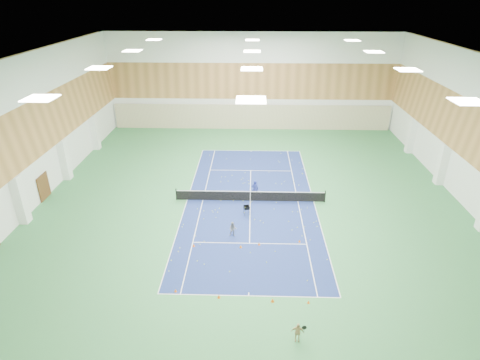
% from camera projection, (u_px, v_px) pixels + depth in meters
% --- Properties ---
extents(ground, '(40.00, 40.00, 0.00)m').
position_uv_depth(ground, '(250.00, 201.00, 34.68)').
color(ground, '#337741').
rests_on(ground, ground).
extents(room_shell, '(36.00, 40.00, 12.00)m').
position_uv_depth(room_shell, '(251.00, 135.00, 32.09)').
color(room_shell, white).
rests_on(room_shell, ground).
extents(wood_cladding, '(36.00, 40.00, 8.00)m').
position_uv_depth(wood_cladding, '(251.00, 111.00, 31.22)').
color(wood_cladding, '#B17A42').
rests_on(wood_cladding, room_shell).
extents(ceiling_light_grid, '(21.40, 25.40, 0.06)m').
position_uv_depth(ceiling_light_grid, '(252.00, 59.00, 29.53)').
color(ceiling_light_grid, white).
rests_on(ceiling_light_grid, room_shell).
extents(court_surface, '(10.97, 23.77, 0.01)m').
position_uv_depth(court_surface, '(250.00, 201.00, 34.68)').
color(court_surface, navy).
rests_on(court_surface, ground).
extents(tennis_balls_scatter, '(10.57, 22.77, 0.07)m').
position_uv_depth(tennis_balls_scatter, '(250.00, 200.00, 34.66)').
color(tennis_balls_scatter, '#B9D724').
rests_on(tennis_balls_scatter, ground).
extents(tennis_net, '(12.80, 0.10, 1.10)m').
position_uv_depth(tennis_net, '(250.00, 195.00, 34.44)').
color(tennis_net, black).
rests_on(tennis_net, ground).
extents(back_curtain, '(35.40, 0.16, 3.20)m').
position_uv_depth(back_curtain, '(252.00, 117.00, 51.79)').
color(back_curtain, '#C6B793').
rests_on(back_curtain, ground).
extents(door_left_b, '(0.08, 1.80, 2.20)m').
position_uv_depth(door_left_b, '(44.00, 187.00, 34.70)').
color(door_left_b, '#593319').
rests_on(door_left_b, ground).
extents(coach, '(0.65, 0.46, 1.69)m').
position_uv_depth(coach, '(255.00, 189.00, 34.84)').
color(coach, navy).
rests_on(coach, ground).
extents(child_court, '(0.59, 0.47, 1.16)m').
position_uv_depth(child_court, '(233.00, 229.00, 29.56)').
color(child_court, gray).
rests_on(child_court, ground).
extents(child_apron, '(0.70, 0.36, 1.15)m').
position_uv_depth(child_apron, '(297.00, 332.00, 20.71)').
color(child_apron, tan).
rests_on(child_apron, ground).
extents(ball_cart, '(0.59, 0.59, 0.82)m').
position_uv_depth(ball_cart, '(247.00, 210.00, 32.40)').
color(ball_cart, black).
rests_on(ball_cart, ground).
extents(cone_svc_a, '(0.19, 0.19, 0.21)m').
position_uv_depth(cone_svc_a, '(194.00, 245.00, 28.52)').
color(cone_svc_a, '#FF570D').
rests_on(cone_svc_a, ground).
extents(cone_svc_b, '(0.20, 0.20, 0.22)m').
position_uv_depth(cone_svc_b, '(241.00, 246.00, 28.38)').
color(cone_svc_b, orange).
rests_on(cone_svc_b, ground).
extents(cone_svc_c, '(0.19, 0.19, 0.21)m').
position_uv_depth(cone_svc_c, '(259.00, 244.00, 28.69)').
color(cone_svc_c, '#E95C0C').
rests_on(cone_svc_c, ground).
extents(cone_svc_d, '(0.18, 0.18, 0.20)m').
position_uv_depth(cone_svc_d, '(300.00, 241.00, 29.02)').
color(cone_svc_d, orange).
rests_on(cone_svc_d, ground).
extents(cone_base_a, '(0.18, 0.18, 0.20)m').
position_uv_depth(cone_base_a, '(176.00, 290.00, 24.26)').
color(cone_base_a, orange).
rests_on(cone_base_a, ground).
extents(cone_base_b, '(0.20, 0.20, 0.22)m').
position_uv_depth(cone_base_b, '(219.00, 296.00, 23.78)').
color(cone_base_b, '#E75B0C').
rests_on(cone_base_b, ground).
extents(cone_base_c, '(0.21, 0.21, 0.23)m').
position_uv_depth(cone_base_c, '(273.00, 300.00, 23.48)').
color(cone_base_c, orange).
rests_on(cone_base_c, ground).
extents(cone_base_d, '(0.17, 0.17, 0.19)m').
position_uv_depth(cone_base_d, '(309.00, 302.00, 23.39)').
color(cone_base_d, '#FF650D').
rests_on(cone_base_d, ground).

